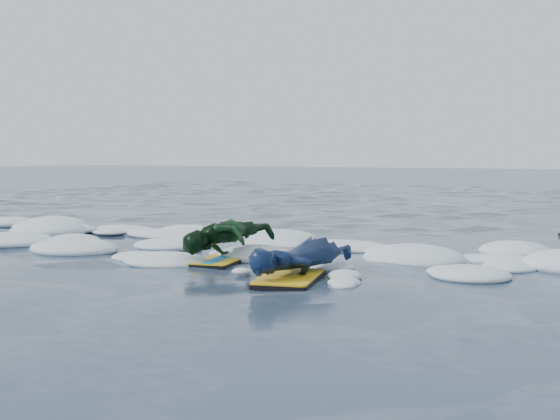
{
  "coord_description": "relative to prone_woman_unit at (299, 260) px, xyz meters",
  "views": [
    {
      "loc": [
        4.73,
        -7.06,
        1.27
      ],
      "look_at": [
        -0.0,
        1.6,
        0.49
      ],
      "focal_mm": 45.0,
      "sensor_mm": 36.0,
      "label": 1
    }
  ],
  "objects": [
    {
      "name": "ground",
      "position": [
        -1.52,
        0.77,
        -0.2
      ],
      "size": [
        120.0,
        120.0,
        0.0
      ],
      "primitive_type": "plane",
      "color": "#1A2D3F",
      "rests_on": "ground"
    },
    {
      "name": "foam_band",
      "position": [
        -1.52,
        1.8,
        -0.2
      ],
      "size": [
        12.0,
        3.1,
        0.3
      ],
      "primitive_type": null,
      "color": "white",
      "rests_on": "ground"
    },
    {
      "name": "prone_woman_unit",
      "position": [
        0.0,
        0.0,
        0.0
      ],
      "size": [
        0.8,
        1.6,
        0.4
      ],
      "rotation": [
        0.0,
        0.0,
        1.83
      ],
      "color": "black",
      "rests_on": "ground"
    },
    {
      "name": "prone_child_unit",
      "position": [
        -1.27,
        0.63,
        0.05
      ],
      "size": [
        0.87,
        1.38,
        0.5
      ],
      "rotation": [
        0.0,
        0.0,
        1.78
      ],
      "color": "black",
      "rests_on": "ground"
    }
  ]
}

